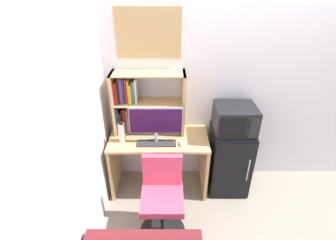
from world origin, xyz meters
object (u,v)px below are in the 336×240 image
at_px(wall_corkboard, 149,33).
at_px(computer_mouse, 182,143).
at_px(mini_fridge, 229,160).
at_px(keyboard, 157,143).
at_px(monitor, 156,123).
at_px(hutch_bookshelf, 138,102).
at_px(water_bottle, 122,133).
at_px(desk_chair, 163,202).
at_px(microwave, 235,119).

bearing_deg(wall_corkboard, computer_mouse, -49.22).
bearing_deg(mini_fridge, keyboard, -170.53).
distance_m(mini_fridge, wall_corkboard, 1.75).
bearing_deg(monitor, hutch_bookshelf, 130.87).
xyz_separation_m(hutch_bookshelf, computer_mouse, (0.50, -0.30, -0.36)).
height_order(computer_mouse, wall_corkboard, wall_corkboard).
relative_size(water_bottle, mini_fridge, 0.29).
bearing_deg(computer_mouse, keyboard, 178.58).
distance_m(monitor, water_bottle, 0.41).
height_order(desk_chair, wall_corkboard, wall_corkboard).
bearing_deg(keyboard, computer_mouse, -1.42).
relative_size(monitor, water_bottle, 2.39).
bearing_deg(water_bottle, hutch_bookshelf, 55.50).
height_order(water_bottle, desk_chair, water_bottle).
xyz_separation_m(water_bottle, wall_corkboard, (0.31, 0.34, 1.00)).
relative_size(computer_mouse, desk_chair, 0.12).
xyz_separation_m(computer_mouse, water_bottle, (-0.66, 0.07, 0.10)).
distance_m(computer_mouse, wall_corkboard, 1.22).
xyz_separation_m(hutch_bookshelf, monitor, (0.22, -0.26, -0.12)).
height_order(microwave, wall_corkboard, wall_corkboard).
bearing_deg(mini_fridge, hutch_bookshelf, 172.38).
distance_m(hutch_bookshelf, keyboard, 0.52).
xyz_separation_m(keyboard, desk_chair, (0.07, -0.51, -0.36)).
bearing_deg(keyboard, wall_corkboard, 100.97).
bearing_deg(desk_chair, mini_fridge, 39.25).
height_order(water_bottle, microwave, microwave).
bearing_deg(microwave, monitor, -172.74).
bearing_deg(desk_chair, computer_mouse, 67.94).
bearing_deg(water_bottle, keyboard, -8.58).
xyz_separation_m(microwave, desk_chair, (-0.80, -0.66, -0.59)).
bearing_deg(mini_fridge, microwave, 90.07).
xyz_separation_m(computer_mouse, mini_fridge, (0.60, 0.15, -0.35)).
bearing_deg(monitor, water_bottle, 176.75).
relative_size(mini_fridge, wall_corkboard, 1.22).
relative_size(keyboard, wall_corkboard, 0.62).
xyz_separation_m(monitor, microwave, (0.88, 0.11, -0.01)).
distance_m(monitor, wall_corkboard, 0.94).
bearing_deg(monitor, mini_fridge, 7.07).
bearing_deg(water_bottle, computer_mouse, -5.63).
bearing_deg(microwave, keyboard, -170.34).
relative_size(hutch_bookshelf, monitor, 1.40).
bearing_deg(computer_mouse, desk_chair, -112.06).
bearing_deg(monitor, keyboard, -82.30).
bearing_deg(wall_corkboard, desk_chair, -80.76).
bearing_deg(microwave, wall_corkboard, 165.11).
height_order(hutch_bookshelf, keyboard, hutch_bookshelf).
bearing_deg(computer_mouse, hutch_bookshelf, 149.11).
relative_size(monitor, wall_corkboard, 0.85).
height_order(mini_fridge, microwave, microwave).
bearing_deg(microwave, computer_mouse, -165.44).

